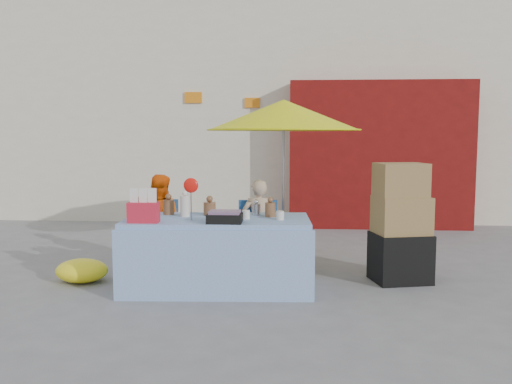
# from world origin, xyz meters

# --- Properties ---
(ground) EXTENTS (80.00, 80.00, 0.00)m
(ground) POSITION_xyz_m (0.00, 0.00, 0.00)
(ground) COLOR slate
(ground) RESTS_ON ground
(backdrop) EXTENTS (14.00, 8.00, 7.80)m
(backdrop) POSITION_xyz_m (0.52, 7.52, 3.10)
(backdrop) COLOR silver
(backdrop) RESTS_ON ground
(market_table) EXTENTS (2.05, 1.04, 1.21)m
(market_table) POSITION_xyz_m (-0.15, 0.08, 0.40)
(market_table) COLOR #97C2F2
(market_table) RESTS_ON ground
(chair_left) EXTENTS (0.51, 0.50, 0.85)m
(chair_left) POSITION_xyz_m (-1.01, 0.87, 0.26)
(chair_left) COLOR #205095
(chair_left) RESTS_ON ground
(chair_right) EXTENTS (0.51, 0.50, 0.85)m
(chair_right) POSITION_xyz_m (0.24, 0.87, 0.26)
(chair_right) COLOR #205095
(chair_right) RESTS_ON ground
(vendor_orange) EXTENTS (0.59, 0.47, 1.17)m
(vendor_orange) POSITION_xyz_m (-1.01, 1.00, 0.58)
(vendor_orange) COLOR #FF640D
(vendor_orange) RESTS_ON ground
(vendor_beige) EXTENTS (0.42, 0.29, 1.11)m
(vendor_beige) POSITION_xyz_m (0.24, 1.00, 0.56)
(vendor_beige) COLOR #CBAE90
(vendor_beige) RESTS_ON ground
(umbrella) EXTENTS (1.90, 1.90, 2.09)m
(umbrella) POSITION_xyz_m (0.54, 1.15, 1.89)
(umbrella) COLOR gray
(umbrella) RESTS_ON ground
(box_stack) EXTENTS (0.70, 0.62, 1.34)m
(box_stack) POSITION_xyz_m (1.87, 0.51, 0.62)
(box_stack) COLOR black
(box_stack) RESTS_ON ground
(tarp_bundle) EXTENTS (0.65, 0.55, 0.26)m
(tarp_bundle) POSITION_xyz_m (-1.71, 0.23, 0.13)
(tarp_bundle) COLOR yellow
(tarp_bundle) RESTS_ON ground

